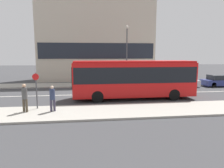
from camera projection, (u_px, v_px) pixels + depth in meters
The scene contains 12 objects.
ground_plane at pixel (86, 95), 19.33m from camera, with size 120.00×120.00×0.00m, color #3A3A3D.
sidewalk_near at pixel (86, 112), 13.19m from camera, with size 44.00×3.50×0.13m.
sidewalk_far at pixel (86, 85), 25.46m from camera, with size 44.00×3.50×0.13m.
lane_centerline at pixel (86, 95), 19.33m from camera, with size 41.80×0.16×0.01m.
apartment_block_left_tower at pixel (96, 27), 30.44m from camera, with size 17.01×5.62×16.01m.
city_bus at pixel (134, 77), 17.35m from camera, with size 10.46×2.51×3.31m.
parked_car_0 at pixel (181, 81), 24.14m from camera, with size 4.06×1.86×1.39m.
parked_car_1 at pixel (219, 81), 24.55m from camera, with size 4.07×1.85×1.40m.
pedestrian_near_stop at pixel (25, 96), 12.83m from camera, with size 0.34×0.34×1.85m.
pedestrian_down_pavement at pixel (52, 97), 13.01m from camera, with size 0.35×0.34×1.71m.
bus_stop_sign at pixel (36, 88), 13.61m from camera, with size 0.44×0.12×2.48m.
street_lamp at pixel (127, 49), 24.52m from camera, with size 0.36×0.36×7.21m.
Camera 1 is at (0.12, -19.15, 3.79)m, focal length 32.00 mm.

